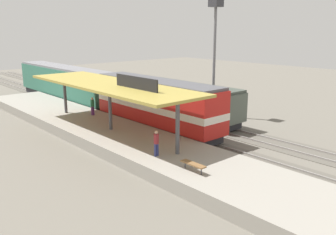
# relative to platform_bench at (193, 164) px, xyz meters

# --- Properties ---
(ground_plane) EXTENTS (120.00, 120.00, 0.00)m
(ground_plane) POSITION_rel_platform_bench_xyz_m (8.00, 10.82, -1.34)
(ground_plane) COLOR #666056
(track_near) EXTENTS (3.20, 110.00, 0.16)m
(track_near) POSITION_rel_platform_bench_xyz_m (6.00, 10.82, -1.31)
(track_near) COLOR #565249
(track_near) RESTS_ON ground
(track_far) EXTENTS (3.20, 110.00, 0.16)m
(track_far) POSITION_rel_platform_bench_xyz_m (10.60, 10.82, -1.31)
(track_far) COLOR #565249
(track_far) RESTS_ON ground
(platform) EXTENTS (6.00, 44.00, 0.90)m
(platform) POSITION_rel_platform_bench_xyz_m (1.40, 10.82, -0.89)
(platform) COLOR gray
(platform) RESTS_ON ground
(station_canopy) EXTENTS (5.20, 18.00, 4.70)m
(station_canopy) POSITION_rel_platform_bench_xyz_m (1.40, 10.72, 3.19)
(station_canopy) COLOR #47474C
(station_canopy) RESTS_ON platform
(platform_bench) EXTENTS (0.44, 1.70, 0.50)m
(platform_bench) POSITION_rel_platform_bench_xyz_m (0.00, 0.00, 0.00)
(platform_bench) COLOR #333338
(platform_bench) RESTS_ON platform
(locomotive) EXTENTS (2.93, 14.43, 4.44)m
(locomotive) POSITION_rel_platform_bench_xyz_m (6.00, 10.56, 1.07)
(locomotive) COLOR #28282D
(locomotive) RESTS_ON track_near
(passenger_carriage_single) EXTENTS (2.90, 20.00, 4.24)m
(passenger_carriage_single) POSITION_rel_platform_bench_xyz_m (6.00, 28.56, 0.97)
(passenger_carriage_single) COLOR #28282D
(passenger_carriage_single) RESTS_ON track_near
(freight_car) EXTENTS (2.80, 12.00, 3.54)m
(freight_car) POSITION_rel_platform_bench_xyz_m (10.60, 11.02, 0.63)
(freight_car) COLOR #28282D
(freight_car) RESTS_ON track_far
(light_mast) EXTENTS (1.10, 1.10, 11.70)m
(light_mast) POSITION_rel_platform_bench_xyz_m (13.80, 10.64, 7.05)
(light_mast) COLOR slate
(light_mast) RESTS_ON ground
(person_waiting) EXTENTS (0.34, 0.34, 1.71)m
(person_waiting) POSITION_rel_platform_bench_xyz_m (0.10, 3.42, 0.51)
(person_waiting) COLOR navy
(person_waiting) RESTS_ON platform
(person_walking) EXTENTS (0.34, 0.34, 1.71)m
(person_walking) POSITION_rel_platform_bench_xyz_m (2.87, 16.21, 0.51)
(person_walking) COLOR #663375
(person_walking) RESTS_ON platform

